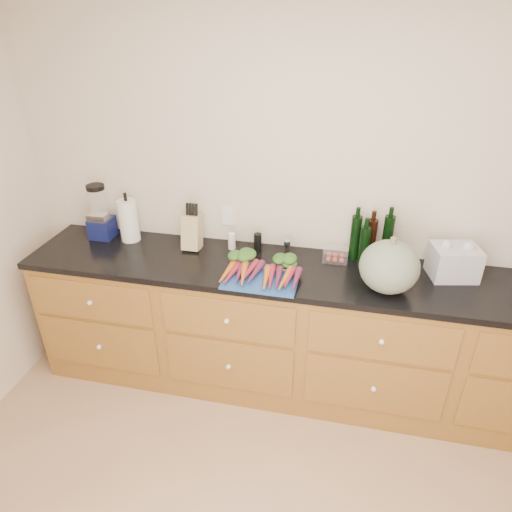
% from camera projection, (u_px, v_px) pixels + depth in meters
% --- Properties ---
extents(wall_back, '(4.10, 0.05, 2.60)m').
position_uv_depth(wall_back, '(319.00, 197.00, 2.91)').
color(wall_back, beige).
rests_on(wall_back, ground).
extents(cabinets, '(3.60, 0.64, 0.90)m').
position_uv_depth(cabinets, '(306.00, 334.00, 3.04)').
color(cabinets, brown).
rests_on(cabinets, ground).
extents(countertop, '(3.64, 0.62, 0.04)m').
position_uv_depth(countertop, '(310.00, 273.00, 2.81)').
color(countertop, black).
rests_on(countertop, cabinets).
extents(cutting_board, '(0.44, 0.33, 0.01)m').
position_uv_depth(cutting_board, '(262.00, 278.00, 2.71)').
color(cutting_board, '#214C92').
rests_on(cutting_board, countertop).
extents(carrots, '(0.47, 0.34, 0.07)m').
position_uv_depth(carrots, '(263.00, 270.00, 2.74)').
color(carrots, orange).
rests_on(carrots, cutting_board).
extents(squash, '(0.33, 0.33, 0.30)m').
position_uv_depth(squash, '(389.00, 267.00, 2.55)').
color(squash, '#5D6D5B').
rests_on(squash, countertop).
extents(blender_appliance, '(0.15, 0.15, 0.38)m').
position_uv_depth(blender_appliance, '(100.00, 215.00, 3.13)').
color(blender_appliance, '#10164A').
rests_on(blender_appliance, countertop).
extents(paper_towel, '(0.13, 0.13, 0.29)m').
position_uv_depth(paper_towel, '(129.00, 221.00, 3.10)').
color(paper_towel, white).
rests_on(paper_towel, countertop).
extents(knife_block, '(0.11, 0.11, 0.23)m').
position_uv_depth(knife_block, '(192.00, 232.00, 3.02)').
color(knife_block, tan).
rests_on(knife_block, countertop).
extents(grinder_salt, '(0.05, 0.05, 0.11)m').
position_uv_depth(grinder_salt, '(232.00, 241.00, 3.03)').
color(grinder_salt, white).
rests_on(grinder_salt, countertop).
extents(grinder_pepper, '(0.05, 0.05, 0.13)m').
position_uv_depth(grinder_pepper, '(258.00, 243.00, 2.99)').
color(grinder_pepper, black).
rests_on(grinder_pepper, countertop).
extents(canister_chrome, '(0.04, 0.04, 0.10)m').
position_uv_depth(canister_chrome, '(287.00, 248.00, 2.97)').
color(canister_chrome, silver).
rests_on(canister_chrome, countertop).
extents(tomato_box, '(0.16, 0.12, 0.07)m').
position_uv_depth(tomato_box, '(335.00, 255.00, 2.90)').
color(tomato_box, white).
rests_on(tomato_box, countertop).
extents(bottles, '(0.26, 0.13, 0.31)m').
position_uv_depth(bottles, '(370.00, 240.00, 2.85)').
color(bottles, black).
rests_on(bottles, countertop).
extents(grocery_bag, '(0.30, 0.26, 0.19)m').
position_uv_depth(grocery_bag, '(454.00, 262.00, 2.70)').
color(grocery_bag, silver).
rests_on(grocery_bag, countertop).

